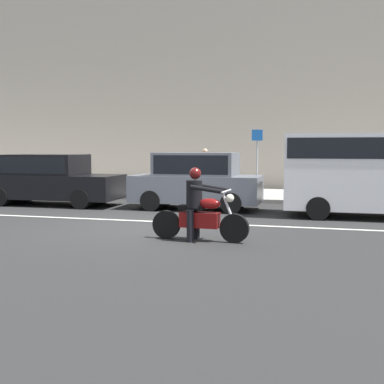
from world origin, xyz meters
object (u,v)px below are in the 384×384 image
parked_sedan_black (50,179)px  parked_van_white (375,169)px  street_sign_post (257,154)px  pedestrian_bystander (205,166)px  motorcycle_with_rider_black_leather (199,211)px  parked_hatchback_slate_gray (196,180)px

parked_sedan_black → parked_van_white: parked_van_white is taller
street_sign_post → pedestrian_bystander: (-2.21, 0.16, -0.51)m
motorcycle_with_rider_black_leather → parked_sedan_black: size_ratio=0.45×
parked_sedan_black → street_sign_post: 8.21m
street_sign_post → pedestrian_bystander: bearing=175.8°
parked_hatchback_slate_gray → motorcycle_with_rider_black_leather: bearing=-75.1°
parked_sedan_black → street_sign_post: bearing=38.1°
parked_sedan_black → parked_van_white: 10.41m
motorcycle_with_rider_black_leather → street_sign_post: street_sign_post is taller
parked_sedan_black → parked_van_white: bearing=-2.3°
motorcycle_with_rider_black_leather → parked_hatchback_slate_gray: size_ratio=0.52×
motorcycle_with_rider_black_leather → parked_van_white: bearing=48.9°
street_sign_post → parked_sedan_black: bearing=-141.9°
motorcycle_with_rider_black_leather → parked_van_white: (3.92, 4.50, 0.72)m
parked_hatchback_slate_gray → parked_sedan_black: parked_hatchback_slate_gray is taller
parked_van_white → pedestrian_bystander: size_ratio=2.74×
parked_hatchback_slate_gray → pedestrian_bystander: pedestrian_bystander is taller
parked_sedan_black → parked_hatchback_slate_gray: bearing=1.1°
parked_sedan_black → parked_van_white: size_ratio=0.98×
parked_van_white → street_sign_post: street_sign_post is taller
parked_hatchback_slate_gray → street_sign_post: bearing=75.4°
parked_van_white → pedestrian_bystander: parked_van_white is taller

